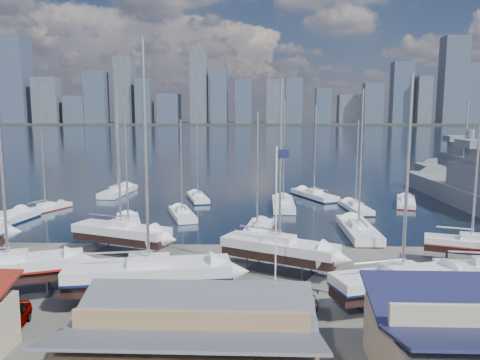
{
  "coord_description": "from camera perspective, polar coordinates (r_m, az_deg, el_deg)",
  "views": [
    {
      "loc": [
        3.25,
        -47.68,
        13.65
      ],
      "look_at": [
        1.13,
        8.0,
        5.77
      ],
      "focal_mm": 35.0,
      "sensor_mm": 36.0,
      "label": 1
    }
  ],
  "objects": [
    {
      "name": "sailboat_cradle_2",
      "position": [
        47.62,
        -14.27,
        -6.25
      ],
      "size": [
        10.37,
        6.18,
        16.34
      ],
      "rotation": [
        0.0,
        0.0,
        -0.36
      ],
      "color": "#2D2D33",
      "rests_on": "ground"
    },
    {
      "name": "sailboat_cradle_6",
      "position": [
        47.48,
        26.36,
        -7.1
      ],
      "size": [
        8.28,
        4.76,
        13.14
      ],
      "rotation": [
        0.0,
        0.0,
        -0.34
      ],
      "color": "#2D2D33",
      "rests_on": "ground"
    },
    {
      "name": "car_c",
      "position": [
        28.92,
        -1.6,
        -18.68
      ],
      "size": [
        2.59,
        4.8,
        1.28
      ],
      "primitive_type": "imported",
      "rotation": [
        0.0,
        0.0,
        0.1
      ],
      "color": "gray",
      "rests_on": "ground"
    },
    {
      "name": "sailboat_moored_8",
      "position": [
        77.37,
        9.0,
        -1.98
      ],
      "size": [
        7.14,
        10.82,
        15.79
      ],
      "rotation": [
        0.0,
        0.0,
        2.01
      ],
      "color": "black",
      "rests_on": "water"
    },
    {
      "name": "skyline",
      "position": [
        602.08,
        1.15,
        10.47
      ],
      "size": [
        639.14,
        43.8,
        107.69
      ],
      "color": "#475166",
      "rests_on": "far_shore"
    },
    {
      "name": "sailboat_moored_9",
      "position": [
        55.35,
        14.22,
        -6.13
      ],
      "size": [
        3.27,
        11.37,
        17.12
      ],
      "rotation": [
        0.0,
        0.0,
        1.58
      ],
      "color": "black",
      "rests_on": "water"
    },
    {
      "name": "sailboat_cradle_5",
      "position": [
        35.09,
        19.15,
        -11.65
      ],
      "size": [
        10.5,
        5.82,
        16.32
      ],
      "rotation": [
        0.0,
        0.0,
        0.31
      ],
      "color": "#2D2D33",
      "rests_on": "ground"
    },
    {
      "name": "car_d",
      "position": [
        32.03,
        6.64,
        -15.72
      ],
      "size": [
        4.01,
        5.7,
        1.53
      ],
      "primitive_type": "imported",
      "rotation": [
        0.0,
        0.0,
        -0.39
      ],
      "color": "gray",
      "rests_on": "ground"
    },
    {
      "name": "far_shore",
      "position": [
        607.82,
        1.89,
        6.86
      ],
      "size": [
        1400.0,
        80.0,
        2.2
      ],
      "primitive_type": "cube",
      "color": "#2D332D",
      "rests_on": "ground"
    },
    {
      "name": "sailboat_moored_2",
      "position": [
        82.48,
        -14.63,
        -1.51
      ],
      "size": [
        3.95,
        11.23,
        16.63
      ],
      "rotation": [
        0.0,
        0.0,
        1.49
      ],
      "color": "black",
      "rests_on": "water"
    },
    {
      "name": "sailboat_moored_6",
      "position": [
        53.39,
        2.09,
        -6.43
      ],
      "size": [
        4.23,
        10.07,
        14.6
      ],
      "rotation": [
        0.0,
        0.0,
        1.41
      ],
      "color": "black",
      "rests_on": "water"
    },
    {
      "name": "sailboat_moored_4",
      "position": [
        62.68,
        -7.07,
        -4.28
      ],
      "size": [
        5.22,
        9.3,
        13.54
      ],
      "rotation": [
        0.0,
        0.0,
        1.89
      ],
      "color": "black",
      "rests_on": "water"
    },
    {
      "name": "sailboat_cradle_1",
      "position": [
        39.72,
        -26.34,
        -9.67
      ],
      "size": [
        11.05,
        6.62,
        17.18
      ],
      "rotation": [
        0.0,
        0.0,
        0.37
      ],
      "color": "#2D2D33",
      "rests_on": "ground"
    },
    {
      "name": "car_b",
      "position": [
        32.37,
        -15.43,
        -15.93
      ],
      "size": [
        4.18,
        2.38,
        1.3
      ],
      "primitive_type": "imported",
      "rotation": [
        0.0,
        0.0,
        1.3
      ],
      "color": "gray",
      "rests_on": "ground"
    },
    {
      "name": "sailboat_moored_1",
      "position": [
        71.73,
        -22.61,
        -3.29
      ],
      "size": [
        5.19,
        8.27,
        12.0
      ],
      "rotation": [
        0.0,
        0.0,
        1.17
      ],
      "color": "black",
      "rests_on": "water"
    },
    {
      "name": "sailboat_moored_10",
      "position": [
        68.58,
        13.9,
        -3.41
      ],
      "size": [
        3.57,
        9.23,
        13.45
      ],
      "rotation": [
        0.0,
        0.0,
        1.69
      ],
      "color": "black",
      "rests_on": "water"
    },
    {
      "name": "sailboat_cradle_3",
      "position": [
        34.82,
        -11.02,
        -11.27
      ],
      "size": [
        12.18,
        5.28,
        18.82
      ],
      "rotation": [
        0.0,
        0.0,
        0.17
      ],
      "color": "#2D2D33",
      "rests_on": "ground"
    },
    {
      "name": "flagpole",
      "position": [
        35.64,
        4.53,
        -3.64
      ],
      "size": [
        1.0,
        0.12,
        11.26
      ],
      "color": "white",
      "rests_on": "ground"
    },
    {
      "name": "water",
      "position": [
        347.97,
        1.65,
        5.77
      ],
      "size": [
        1400.0,
        600.0,
        0.4
      ],
      "primitive_type": "cube",
      "color": "#1A2A3D",
      "rests_on": "ground"
    },
    {
      "name": "sailboat_moored_11",
      "position": [
        75.17,
        19.57,
        -2.64
      ],
      "size": [
        5.08,
        9.54,
        13.74
      ],
      "rotation": [
        0.0,
        0.0,
        1.28
      ],
      "color": "black",
      "rests_on": "water"
    },
    {
      "name": "sailboat_moored_3",
      "position": [
        58.39,
        -13.44,
        -5.38
      ],
      "size": [
        5.51,
        10.14,
        14.6
      ],
      "rotation": [
        0.0,
        0.0,
        1.87
      ],
      "color": "black",
      "rests_on": "water"
    },
    {
      "name": "sailboat_cradle_4",
      "position": [
        40.93,
        4.82,
        -8.36
      ],
      "size": [
        10.4,
        7.14,
        16.61
      ],
      "rotation": [
        0.0,
        0.0,
        -0.47
      ],
      "color": "#2D2D33",
      "rests_on": "ground"
    },
    {
      "name": "shed_grey",
      "position": [
        24.76,
        -5.97,
        -19.67
      ],
      "size": [
        12.6,
        8.4,
        4.17
      ],
      "color": "#8C6B4C",
      "rests_on": "ground"
    },
    {
      "name": "sailboat_moored_5",
      "position": [
        74.74,
        -5.17,
        -2.27
      ],
      "size": [
        4.78,
        9.04,
        13.01
      ],
      "rotation": [
        0.0,
        0.0,
        1.85
      ],
      "color": "black",
      "rests_on": "water"
    },
    {
      "name": "sailboat_moored_7",
      "position": [
        68.83,
        5.28,
        -3.15
      ],
      "size": [
        3.19,
        10.9,
        16.41
      ],
      "rotation": [
        0.0,
        0.0,
        1.56
      ],
      "color": "black",
      "rests_on": "water"
    },
    {
      "name": "ground",
      "position": [
        40.21,
        -2.64,
        -11.8
      ],
      "size": [
        1400.0,
        1400.0,
        0.0
      ],
      "primitive_type": "plane",
      "color": "#605E59",
      "rests_on": "ground"
    },
    {
      "name": "naval_ship_west",
      "position": [
        101.37,
        25.55,
        0.47
      ],
      "size": [
        6.93,
        40.06,
        17.6
      ],
      "rotation": [
        0.0,
        0.0,
        1.56
      ],
      "color": "slate",
      "rests_on": "water"
    },
    {
      "name": "car_a",
      "position": [
        34.16,
        -26.4,
        -14.96
      ],
      "size": [
        2.57,
        4.82,
        1.56
      ],
      "primitive_type": "imported",
      "rotation": [
        0.0,
        0.0,
        0.17
      ],
      "color": "gray",
      "rests_on": "ground"
    }
  ]
}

